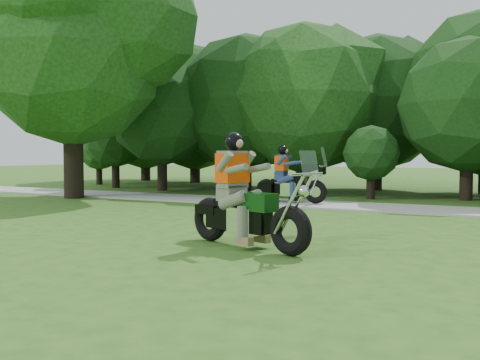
% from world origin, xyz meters
% --- Properties ---
extents(ground, '(100.00, 100.00, 0.00)m').
position_xyz_m(ground, '(0.00, 0.00, 0.00)').
color(ground, '#2D5A19').
rests_on(ground, ground).
extents(walkway, '(60.00, 2.20, 0.06)m').
position_xyz_m(walkway, '(0.00, 8.00, 0.03)').
color(walkway, '#A9A9A3').
rests_on(walkway, ground).
extents(tree_line, '(39.30, 11.76, 7.28)m').
position_xyz_m(tree_line, '(-0.14, 14.42, 3.63)').
color(tree_line, black).
rests_on(tree_line, ground).
extents(big_tree_west, '(8.64, 6.56, 9.96)m').
position_xyz_m(big_tree_west, '(-10.54, 6.85, 5.76)').
color(big_tree_west, black).
rests_on(big_tree_west, ground).
extents(chopper_motorcycle, '(2.70, 1.33, 1.97)m').
position_xyz_m(chopper_motorcycle, '(-0.74, 0.63, 0.73)').
color(chopper_motorcycle, black).
rests_on(chopper_motorcycle, ground).
extents(touring_motorcycle, '(2.33, 0.72, 1.78)m').
position_xyz_m(touring_motorcycle, '(-2.97, 7.90, 0.71)').
color(touring_motorcycle, black).
rests_on(touring_motorcycle, walkway).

